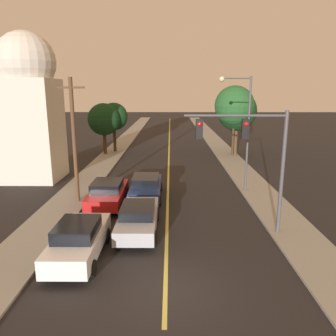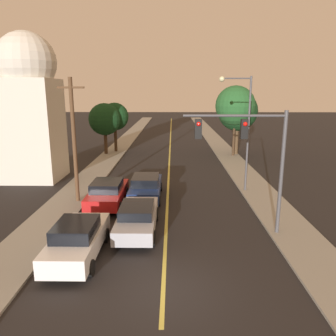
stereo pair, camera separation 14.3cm
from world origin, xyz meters
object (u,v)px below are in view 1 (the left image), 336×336
Objects in this scene: streetlamp_right at (242,119)px; tree_left_far at (104,119)px; car_near_lane_front at (138,217)px; car_near_lane_second at (146,187)px; domed_building_left at (30,104)px; car_outer_lane_front at (79,240)px; car_outer_lane_second at (108,193)px; tree_left_near at (114,117)px; tree_right_far at (234,106)px; traffic_signal_mast at (251,147)px; tree_right_near at (237,111)px; utility_pole_left at (74,139)px.

streetlamp_right is 1.40× the size of tree_left_far.
car_near_lane_front is at bearing -132.78° from streetlamp_right.
car_near_lane_second is 11.59m from domed_building_left.
tree_left_far is (-3.40, 23.02, 3.05)m from car_outer_lane_front.
car_outer_lane_front is 0.99× the size of car_outer_lane_second.
tree_right_far is at bearing -10.29° from tree_left_near.
tree_right_far is (2.91, 19.69, 1.01)m from traffic_signal_mast.
car_outer_lane_second is 20.27m from tree_right_near.
car_outer_lane_front is 8.03m from utility_pole_left.
tree_right_near reaches higher than traffic_signal_mast.
tree_right_far reaches higher than car_near_lane_second.
car_outer_lane_front is at bearing -61.41° from domed_building_left.
streetlamp_right is (1.02, 7.07, 0.68)m from traffic_signal_mast.
car_near_lane_front is 0.89× the size of tree_left_far.
car_outer_lane_second is 9.31m from traffic_signal_mast.
streetlamp_right is 0.69× the size of domed_building_left.
traffic_signal_mast is 23.31m from tree_left_far.
utility_pole_left reaches higher than tree_right_far.
car_near_lane_second is 17.09m from tree_right_far.
streetlamp_right is at bearing -53.31° from tree_left_near.
car_outer_lane_second reaches higher than car_near_lane_second.
car_outer_lane_front is at bearing -130.21° from car_near_lane_front.
car_near_lane_front is 14.61m from domed_building_left.
car_outer_lane_second is (-2.24, -1.42, 0.04)m from car_near_lane_second.
utility_pole_left is at bearing 154.49° from traffic_signal_mast.
car_outer_lane_second is 18.48m from tree_left_near.
tree_left_far is 0.81× the size of tree_right_near.
tree_left_near reaches higher than car_near_lane_second.
tree_right_near is 1.21m from tree_right_far.
traffic_signal_mast is 7.17m from streetlamp_right.
car_near_lane_front is 4.47m from car_outer_lane_second.
car_outer_lane_front is at bearing -132.08° from streetlamp_right.
utility_pole_left is at bearing -88.26° from tree_left_near.
car_outer_lane_front is 23.47m from tree_left_far.
tree_left_far is (-0.84, -1.51, -0.17)m from tree_left_near.
domed_building_left is (-6.95, 12.76, 5.10)m from car_outer_lane_front.
tree_right_far is (1.90, 12.62, 0.32)m from streetlamp_right.
tree_right_near is at bearing 56.49° from car_outer_lane_second.
traffic_signal_mast is at bearing -28.00° from car_outer_lane_second.
tree_right_near is 20.73m from domed_building_left.
tree_left_near is (-4.79, 21.89, 3.28)m from car_near_lane_front.
tree_right_near is 0.93× the size of tree_right_far.
car_outer_lane_second is at bearing -147.62° from car_near_lane_second.
domed_building_left is (-9.19, 4.82, 5.15)m from car_near_lane_second.
utility_pole_left reaches higher than tree_left_near.
car_near_lane_second is at bearing -119.97° from tree_right_near.
car_near_lane_front is 6.46m from traffic_signal_mast.
tree_right_near is at bearing 50.94° from utility_pole_left.
tree_left_near reaches higher than car_near_lane_front.
tree_left_far is at bearing -119.12° from tree_left_near.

